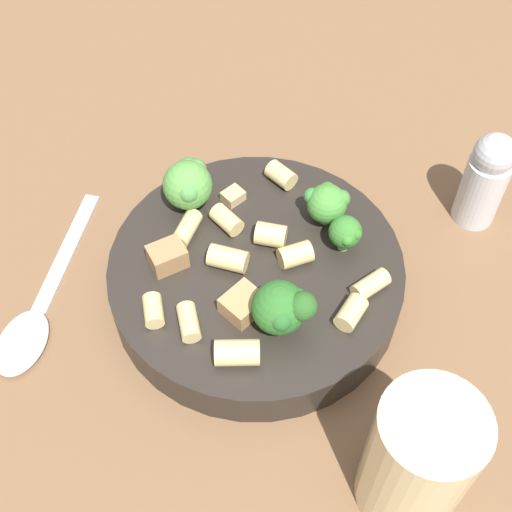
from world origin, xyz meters
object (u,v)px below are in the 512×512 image
broccoli_floret_1 (346,233)px  rigatoni_5 (275,237)px  chicken_chunk_0 (167,256)px  chicken_chunk_1 (243,304)px  broccoli_floret_0 (282,308)px  rigatoni_8 (227,220)px  broccoli_floret_2 (188,183)px  spoon (34,317)px  rigatoni_7 (153,310)px  broccoli_floret_3 (327,202)px  rigatoni_4 (184,233)px  rigatoni_10 (281,175)px  rigatoni_2 (189,322)px  chicken_chunk_2 (233,196)px  drinking_glass (416,465)px  rigatoni_0 (295,255)px  rigatoni_1 (371,285)px  rigatoni_9 (351,313)px  pasta_bowl (256,275)px  rigatoni_6 (228,259)px  rigatoni_3 (237,353)px  pepper_shaker (485,179)px

broccoli_floret_1 → rigatoni_5: 0.05m
chicken_chunk_0 → chicken_chunk_1: size_ratio=0.97×
broccoli_floret_0 → rigatoni_8: 0.10m
broccoli_floret_2 → spoon: 0.15m
spoon → rigatoni_7: bearing=18.2°
broccoli_floret_3 → rigatoni_4: size_ratio=1.20×
broccoli_floret_0 → rigatoni_10: (-0.06, 0.12, -0.02)m
rigatoni_2 → chicken_chunk_2: (-0.03, 0.12, -0.00)m
broccoli_floret_1 → chicken_chunk_2: broccoli_floret_1 is taller
rigatoni_2 → drinking_glass: size_ratio=0.24×
rigatoni_0 → rigatoni_1: size_ratio=0.87×
broccoli_floret_2 → rigatoni_9: (0.15, -0.04, -0.02)m
broccoli_floret_2 → chicken_chunk_2: (0.03, 0.02, -0.02)m
broccoli_floret_1 → spoon: bearing=-141.3°
rigatoni_5 → broccoli_floret_2: bearing=177.7°
pasta_bowl → rigatoni_6: (-0.02, -0.01, 0.02)m
rigatoni_5 → drinking_glass: 0.19m
rigatoni_8 → chicken_chunk_0: (-0.02, -0.05, 0.00)m
chicken_chunk_2 → drinking_glass: (0.20, -0.14, 0.01)m
rigatoni_1 → chicken_chunk_2: bearing=167.6°
broccoli_floret_1 → broccoli_floret_0: bearing=-96.7°
rigatoni_2 → chicken_chunk_1: bearing=49.1°
rigatoni_0 → rigatoni_4: (-0.08, -0.02, -0.00)m
rigatoni_8 → chicken_chunk_1: (0.05, -0.06, 0.00)m
broccoli_floret_2 → rigatoni_3: (0.10, -0.10, -0.02)m
rigatoni_1 → rigatoni_3: 0.11m
rigatoni_0 → pepper_shaker: pepper_shaker is taller
broccoli_floret_2 → rigatoni_5: broccoli_floret_2 is taller
broccoli_floret_1 → chicken_chunk_1: (-0.04, -0.08, -0.01)m
pepper_shaker → rigatoni_5: bearing=-133.2°
rigatoni_8 → rigatoni_9: (0.12, -0.03, 0.00)m
pepper_shaker → rigatoni_0: bearing=-126.2°
rigatoni_1 → spoon: 0.25m
rigatoni_0 → spoon: (-0.16, -0.12, -0.04)m
rigatoni_0 → rigatoni_3: 0.09m
rigatoni_8 → chicken_chunk_2: bearing=109.1°
broccoli_floret_1 → chicken_chunk_0: (-0.11, -0.07, -0.01)m
rigatoni_0 → chicken_chunk_2: rigatoni_0 is taller
rigatoni_7 → rigatoni_9: size_ratio=0.95×
rigatoni_10 → rigatoni_9: bearing=-42.2°
rigatoni_1 → pepper_shaker: size_ratio=0.31×
broccoli_floret_3 → rigatoni_8: broccoli_floret_3 is taller
rigatoni_3 → chicken_chunk_1: size_ratio=1.12×
broccoli_floret_0 → broccoli_floret_3: size_ratio=1.25×
rigatoni_9 → chicken_chunk_2: rigatoni_9 is taller
pepper_shaker → rigatoni_9: bearing=-105.1°
rigatoni_6 → rigatoni_7: rigatoni_6 is taller
pepper_shaker → spoon: (-0.26, -0.26, -0.04)m
rigatoni_3 → spoon: bearing=-170.1°
pasta_bowl → rigatoni_8: size_ratio=8.92×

